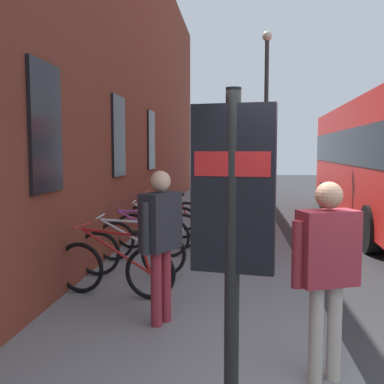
{
  "coord_description": "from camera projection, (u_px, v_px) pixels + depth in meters",
  "views": [
    {
      "loc": [
        -3.44,
        1.13,
        2.12
      ],
      "look_at": [
        4.82,
        1.93,
        1.36
      ],
      "focal_mm": 42.44,
      "sensor_mm": 36.0,
      "label": 1
    }
  ],
  "objects": [
    {
      "name": "pedestrian_by_facade",
      "position": [
        215.0,
        200.0,
        9.41
      ],
      "size": [
        0.51,
        0.45,
        1.58
      ],
      "color": "#26262D",
      "rests_on": "sidewalk_pavement"
    },
    {
      "name": "bicycle_end_of_row",
      "position": [
        161.0,
        221.0,
        10.4
      ],
      "size": [
        0.48,
        1.77,
        0.97
      ],
      "color": "black",
      "rests_on": "sidewalk_pavement"
    },
    {
      "name": "station_facade",
      "position": [
        139.0,
        84.0,
        12.41
      ],
      "size": [
        22.0,
        0.65,
        7.89
      ],
      "color": "brown",
      "rests_on": "ground"
    },
    {
      "name": "bicycle_by_door",
      "position": [
        166.0,
        215.0,
        11.37
      ],
      "size": [
        0.48,
        1.77,
        0.97
      ],
      "color": "black",
      "rests_on": "sidewalk_pavement"
    },
    {
      "name": "pedestrian_crossing_street",
      "position": [
        327.0,
        261.0,
        3.86
      ],
      "size": [
        0.41,
        0.62,
        1.74
      ],
      "color": "#B2A599",
      "rests_on": "sidewalk_pavement"
    },
    {
      "name": "bicycle_beside_lamp",
      "position": [
        115.0,
        268.0,
        6.21
      ],
      "size": [
        0.51,
        1.75,
        0.97
      ],
      "color": "black",
      "rests_on": "sidewalk_pavement"
    },
    {
      "name": "bicycle_leaning_wall",
      "position": [
        144.0,
        238.0,
        8.35
      ],
      "size": [
        0.72,
        1.68,
        0.97
      ],
      "color": "black",
      "rests_on": "sidewalk_pavement"
    },
    {
      "name": "street_lamp",
      "position": [
        266.0,
        110.0,
        12.78
      ],
      "size": [
        0.28,
        0.28,
        5.31
      ],
      "color": "#333338",
      "rests_on": "sidewalk_pavement"
    },
    {
      "name": "ground",
      "position": [
        339.0,
        253.0,
        9.34
      ],
      "size": [
        60.0,
        60.0,
        0.0
      ],
      "primitive_type": "plane",
      "color": "#2D2D30"
    },
    {
      "name": "bicycle_under_window",
      "position": [
        131.0,
        252.0,
        7.19
      ],
      "size": [
        0.48,
        1.77,
        0.97
      ],
      "color": "black",
      "rests_on": "sidewalk_pavement"
    },
    {
      "name": "pedestrian_near_bus",
      "position": [
        161.0,
        231.0,
        5.16
      ],
      "size": [
        0.61,
        0.46,
        1.77
      ],
      "color": "maroon",
      "rests_on": "sidewalk_pavement"
    },
    {
      "name": "bicycle_nearest_sign",
      "position": [
        158.0,
        230.0,
        9.22
      ],
      "size": [
        0.48,
        1.77,
        0.97
      ],
      "color": "black",
      "rests_on": "sidewalk_pavement"
    },
    {
      "name": "sidewalk_pavement",
      "position": [
        211.0,
        231.0,
        11.59
      ],
      "size": [
        24.0,
        3.5,
        0.12
      ],
      "primitive_type": "cube",
      "color": "slate",
      "rests_on": "ground"
    },
    {
      "name": "transit_info_sign",
      "position": [
        233.0,
        212.0,
        2.95
      ],
      "size": [
        0.18,
        0.56,
        2.4
      ],
      "color": "black",
      "rests_on": "sidewalk_pavement"
    }
  ]
}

